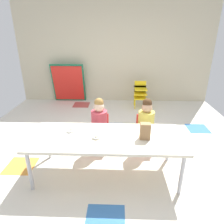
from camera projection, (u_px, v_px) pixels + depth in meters
ground_plane at (110, 151)px, 3.41m from camera, size 5.28×5.45×0.02m
back_wall at (114, 52)px, 5.40m from camera, size 5.28×0.10×2.76m
craft_table at (106, 139)px, 2.67m from camera, size 2.04×0.81×0.60m
seated_child_near_camera at (99, 120)px, 3.26m from camera, size 0.32×0.31×0.92m
seated_child_middle_seat at (146, 120)px, 3.24m from camera, size 0.33×0.33×0.92m
kid_chair_yellow_stack at (140, 92)px, 5.24m from camera, size 0.32×0.30×0.68m
folded_activity_table at (69, 83)px, 5.57m from camera, size 0.90×0.29×1.09m
paper_bag_brown at (145, 131)px, 2.55m from camera, size 0.13×0.09×0.22m
paper_plate_near_edge at (71, 132)px, 2.76m from camera, size 0.18×0.18×0.01m
paper_plate_center_table at (128, 132)px, 2.76m from camera, size 0.18×0.18×0.01m
donut_powdered_on_plate at (70, 131)px, 2.75m from camera, size 0.11×0.11×0.03m
donut_powdered_loose at (96, 137)px, 2.60m from camera, size 0.10×0.10×0.03m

